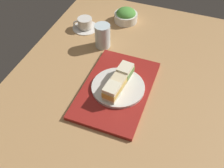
% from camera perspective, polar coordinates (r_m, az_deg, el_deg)
% --- Properties ---
extents(ground_plane, '(1.40, 1.00, 0.03)m').
position_cam_1_polar(ground_plane, '(1.14, 1.84, -1.68)').
color(ground_plane, tan).
extents(serving_tray, '(0.43, 0.27, 0.02)m').
position_cam_1_polar(serving_tray, '(1.12, 0.95, -1.10)').
color(serving_tray, maroon).
rests_on(serving_tray, ground_plane).
extents(sandwich_plate, '(0.22, 0.22, 0.01)m').
position_cam_1_polar(sandwich_plate, '(1.10, 1.32, -0.67)').
color(sandwich_plate, silver).
rests_on(sandwich_plate, serving_tray).
extents(sandwich_near, '(0.08, 0.06, 0.06)m').
position_cam_1_polar(sandwich_near, '(1.04, -0.05, -1.66)').
color(sandwich_near, '#EFE5C1').
rests_on(sandwich_near, sandwich_plate).
extents(sandwich_middle, '(0.08, 0.06, 0.05)m').
position_cam_1_polar(sandwich_middle, '(1.08, 1.35, 0.47)').
color(sandwich_middle, beige).
rests_on(sandwich_middle, sandwich_plate).
extents(sandwich_far, '(0.08, 0.06, 0.06)m').
position_cam_1_polar(sandwich_far, '(1.12, 2.65, 2.75)').
color(sandwich_far, '#EFE5C1').
rests_on(sandwich_far, sandwich_plate).
extents(salad_bowl, '(0.13, 0.13, 0.08)m').
position_cam_1_polar(salad_bowl, '(1.50, 3.01, 14.49)').
color(salad_bowl, silver).
rests_on(salad_bowl, ground_plane).
extents(coffee_cup, '(0.14, 0.14, 0.06)m').
position_cam_1_polar(coffee_cup, '(1.45, -5.86, 12.71)').
color(coffee_cup, silver).
rests_on(coffee_cup, ground_plane).
extents(drinking_glass, '(0.08, 0.08, 0.12)m').
position_cam_1_polar(drinking_glass, '(1.31, -2.04, 10.31)').
color(drinking_glass, silver).
rests_on(drinking_glass, ground_plane).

